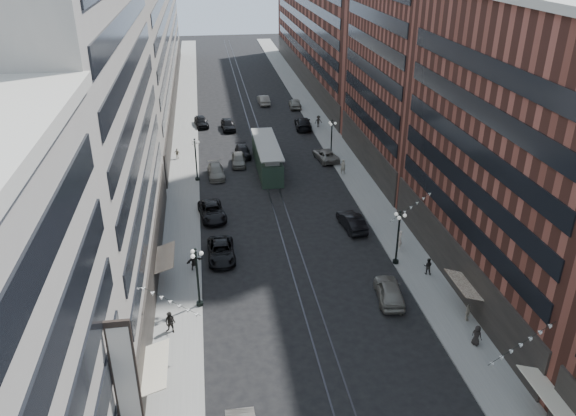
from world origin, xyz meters
TOP-DOWN VIEW (x-y plane):
  - ground at (0.00, 60.00)m, footprint 220.00×220.00m
  - sidewalk_west at (-11.00, 70.00)m, footprint 4.00×180.00m
  - sidewalk_east at (11.00, 70.00)m, footprint 4.00×180.00m
  - rail_west at (-0.70, 70.00)m, footprint 0.12×180.00m
  - rail_east at (0.70, 70.00)m, footprint 0.12×180.00m
  - building_west_mid at (-17.00, 33.00)m, footprint 8.00×36.00m
  - building_west_far at (-17.00, 96.00)m, footprint 8.00×90.00m
  - building_east_mid at (17.00, 28.00)m, footprint 8.00×30.00m
  - building_east_tower at (17.00, 56.00)m, footprint 8.00×26.00m
  - building_east_far at (17.00, 105.00)m, footprint 8.00×72.00m
  - lamppost_sw_far at (-9.20, 28.00)m, footprint 1.03×1.14m
  - lamppost_sw_mid at (-9.20, 55.00)m, footprint 1.03×1.14m
  - lamppost_se_far at (9.20, 32.00)m, footprint 1.03×1.14m
  - lamppost_se_mid at (9.20, 60.00)m, footprint 1.03×1.14m
  - streetcar at (0.00, 57.61)m, footprint 2.92×13.18m
  - car_2 at (-7.05, 35.59)m, footprint 2.61×5.55m
  - car_4 at (6.80, 26.58)m, footprint 2.74×5.37m
  - pedestrian_2 at (-11.44, 24.76)m, footprint 1.01×0.79m
  - pedestrian_4 at (12.04, 22.69)m, footprint 0.60×0.95m
  - car_7 at (-7.64, 44.39)m, footprint 3.33×5.91m
  - car_8 at (-6.80, 56.03)m, footprint 2.30×5.09m
  - car_9 at (-8.40, 77.68)m, footprint 2.60×5.06m
  - car_10 at (6.89, 39.63)m, footprint 2.37×5.31m
  - car_11 at (8.40, 59.73)m, footprint 3.21×5.70m
  - car_12 at (7.78, 74.16)m, footprint 2.94×6.20m
  - car_13 at (-4.17, 75.21)m, footprint 2.39×5.16m
  - car_14 at (3.09, 89.27)m, footprint 2.03×5.12m
  - pedestrian_5 at (-9.62, 33.79)m, footprint 1.63×1.05m
  - pedestrian_6 at (-11.86, 63.01)m, footprint 0.96×0.73m
  - pedestrian_7 at (11.46, 29.76)m, footprint 0.89×0.71m
  - pedestrian_8 at (9.50, 54.30)m, footprint 0.74×0.51m
  - pedestrian_9 at (10.25, 74.01)m, footprint 1.31×0.76m
  - car_extra_0 at (-3.63, 59.73)m, footprint 2.04×4.69m
  - car_extra_1 at (-2.79, 62.99)m, footprint 2.14×4.85m
  - car_extra_2 at (8.40, 86.02)m, footprint 2.32×5.09m
  - pedestrian_extra_0 at (10.46, 34.72)m, footprint 0.59×0.77m
  - pedestrian_extra_1 at (11.43, 19.80)m, footprint 0.82×0.93m

SIDE VIEW (x-z plane):
  - ground at x=0.00m, z-range 0.00..0.00m
  - rail_west at x=-0.70m, z-range 0.00..0.02m
  - rail_east at x=0.70m, z-range 0.00..0.02m
  - sidewalk_west at x=-11.00m, z-range 0.00..0.15m
  - sidewalk_east at x=11.00m, z-range 0.00..0.15m
  - car_extra_1 at x=-2.79m, z-range 0.00..1.39m
  - car_8 at x=-6.80m, z-range 0.00..1.45m
  - car_11 at x=8.40m, z-range 0.00..1.50m
  - car_2 at x=-7.05m, z-range 0.00..1.54m
  - car_7 at x=-7.64m, z-range 0.00..1.56m
  - car_extra_0 at x=-3.63m, z-range 0.00..1.57m
  - car_9 at x=-8.40m, z-range 0.00..1.65m
  - car_14 at x=3.09m, z-range 0.00..1.66m
  - car_extra_2 at x=8.40m, z-range 0.00..1.69m
  - car_10 at x=6.89m, z-range 0.00..1.69m
  - car_13 at x=-4.17m, z-range 0.00..1.71m
  - car_12 at x=7.78m, z-range 0.00..1.74m
  - car_4 at x=6.80m, z-range 0.00..1.75m
  - pedestrian_6 at x=-11.86m, z-range 0.15..1.65m
  - pedestrian_4 at x=12.04m, z-range 0.15..1.65m
  - pedestrian_7 at x=11.46m, z-range 0.15..1.76m
  - pedestrian_extra_1 at x=11.43m, z-range 0.15..1.82m
  - pedestrian_5 at x=-9.62m, z-range 0.15..1.85m
  - pedestrian_2 at x=-11.44m, z-range 0.15..1.99m
  - pedestrian_extra_0 at x=10.46m, z-range 0.15..2.03m
  - pedestrian_9 at x=10.25m, z-range 0.15..2.06m
  - pedestrian_8 at x=9.50m, z-range 0.15..2.10m
  - streetcar at x=0.00m, z-range -0.14..3.51m
  - lamppost_sw_far at x=-9.20m, z-range 0.34..5.86m
  - lamppost_sw_mid at x=-9.20m, z-range 0.34..5.86m
  - lamppost_se_far at x=9.20m, z-range 0.34..5.86m
  - lamppost_se_mid at x=9.20m, z-range 0.34..5.86m
  - building_east_mid at x=17.00m, z-range 0.00..24.00m
  - building_east_far at x=17.00m, z-range 0.00..24.00m
  - building_west_far at x=-17.00m, z-range 0.00..26.00m
  - building_west_mid at x=-17.00m, z-range 0.00..28.00m
  - building_east_tower at x=17.00m, z-range 0.00..42.00m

